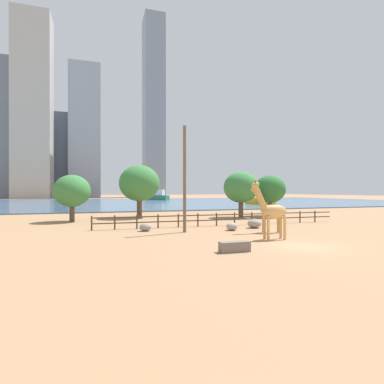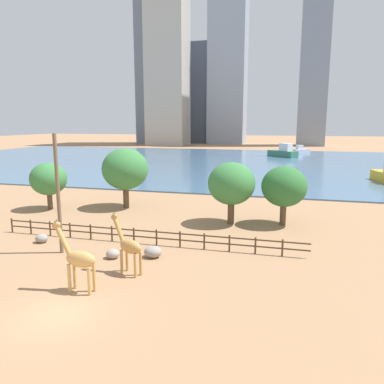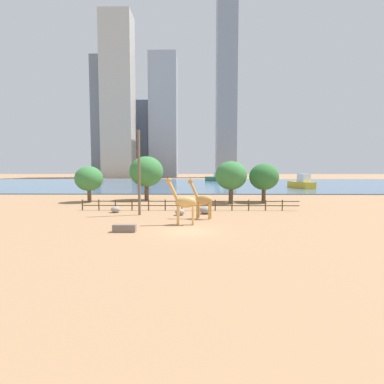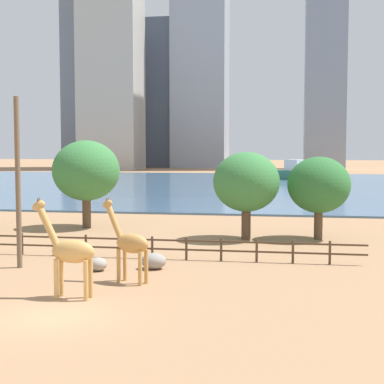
% 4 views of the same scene
% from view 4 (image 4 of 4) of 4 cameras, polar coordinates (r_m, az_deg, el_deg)
% --- Properties ---
extents(ground_plane, '(400.00, 400.00, 0.00)m').
position_cam_4_polar(ground_plane, '(101.28, 4.49, 0.71)').
color(ground_plane, '#9E7551').
extents(harbor_water, '(180.00, 86.00, 0.20)m').
position_cam_4_polar(harbor_water, '(98.30, 4.34, 0.66)').
color(harbor_water, '#476B8C').
rests_on(harbor_water, ground).
extents(giraffe_tall, '(2.69, 1.42, 4.05)m').
position_cam_4_polar(giraffe_tall, '(28.05, -6.08, -4.93)').
color(giraffe_tall, '#C18C47').
rests_on(giraffe_tall, ground).
extents(giraffe_companion, '(2.87, 0.84, 4.32)m').
position_cam_4_polar(giraffe_companion, '(25.57, -11.79, -5.62)').
color(giraffe_companion, tan).
rests_on(giraffe_companion, ground).
extents(utility_pole, '(0.28, 0.28, 9.09)m').
position_cam_4_polar(utility_pole, '(32.42, -16.52, 0.85)').
color(utility_pole, brown).
rests_on(utility_pole, ground).
extents(boulder_near_fence, '(1.34, 1.14, 0.85)m').
position_cam_4_polar(boulder_near_fence, '(31.31, -3.74, -6.69)').
color(boulder_near_fence, gray).
rests_on(boulder_near_fence, ground).
extents(boulder_by_pole, '(1.02, 0.94, 0.70)m').
position_cam_4_polar(boulder_by_pole, '(31.20, -9.16, -6.92)').
color(boulder_by_pole, gray).
rests_on(boulder_by_pole, ground).
extents(enclosure_fence, '(26.12, 0.14, 1.30)m').
position_cam_4_polar(enclosure_fence, '(34.45, -6.23, -5.13)').
color(enclosure_fence, '#4C3826').
rests_on(enclosure_fence, ground).
extents(tree_left_large, '(5.33, 5.33, 6.97)m').
position_cam_4_polar(tree_left_large, '(47.44, -10.23, 2.02)').
color(tree_left_large, brown).
rests_on(tree_left_large, ground).
extents(tree_center_broad, '(4.35, 4.35, 5.78)m').
position_cam_4_polar(tree_center_broad, '(41.74, 12.21, 0.65)').
color(tree_center_broad, brown).
rests_on(tree_center_broad, ground).
extents(tree_right_tall, '(4.62, 4.62, 6.11)m').
position_cam_4_polar(tree_right_tall, '(40.97, 5.29, 0.95)').
color(tree_right_tall, brown).
rests_on(tree_right_tall, ground).
extents(boat_ferry, '(5.71, 4.91, 2.46)m').
position_cam_4_polar(boat_ferry, '(132.53, 11.76, 1.94)').
color(boat_ferry, silver).
rests_on(boat_ferry, harbor_water).
extents(boat_sailboat, '(8.78, 8.16, 3.89)m').
position_cam_4_polar(boat_sailboat, '(115.08, 9.53, 1.86)').
color(boat_sailboat, '#337259').
rests_on(boat_sailboat, harbor_water).
extents(skyline_tower_needle, '(16.76, 13.91, 88.72)m').
position_cam_4_polar(skyline_tower_needle, '(176.42, -7.91, 16.74)').
color(skyline_tower_needle, '#B7B2A8').
rests_on(skyline_tower_needle, ground).
extents(skyline_tower_glass, '(16.79, 14.56, 74.49)m').
position_cam_4_polar(skyline_tower_glass, '(188.98, 0.81, 13.75)').
color(skyline_tower_glass, '#939EAD').
rests_on(skyline_tower_glass, ground).
extents(skyline_block_left, '(12.83, 15.70, 46.94)m').
position_cam_4_polar(skyline_block_left, '(194.45, -2.73, 9.39)').
color(skyline_block_left, slate).
rests_on(skyline_block_left, ground).
extents(skyline_block_right, '(11.78, 15.42, 69.35)m').
position_cam_4_polar(skyline_block_right, '(189.14, -10.13, 12.89)').
color(skyline_block_right, slate).
rests_on(skyline_block_right, ground).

